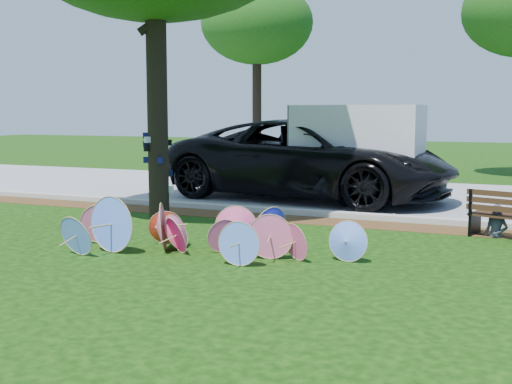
# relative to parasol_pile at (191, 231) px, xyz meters

# --- Properties ---
(ground) EXTENTS (90.00, 90.00, 0.00)m
(ground) POSITION_rel_parasol_pile_xyz_m (0.11, -0.67, -0.38)
(ground) COLOR black
(ground) RESTS_ON ground
(mulch_strip) EXTENTS (90.00, 1.00, 0.01)m
(mulch_strip) POSITION_rel_parasol_pile_xyz_m (0.11, 3.83, -0.37)
(mulch_strip) COLOR #472D16
(mulch_strip) RESTS_ON ground
(curb) EXTENTS (90.00, 0.30, 0.12)m
(curb) POSITION_rel_parasol_pile_xyz_m (0.11, 4.53, -0.32)
(curb) COLOR #B7B5AD
(curb) RESTS_ON ground
(street) EXTENTS (90.00, 8.00, 0.01)m
(street) POSITION_rel_parasol_pile_xyz_m (0.11, 8.68, -0.37)
(street) COLOR gray
(street) RESTS_ON ground
(parasol_pile) EXTENTS (5.11, 2.17, 0.96)m
(parasol_pile) POSITION_rel_parasol_pile_xyz_m (0.00, 0.00, 0.00)
(parasol_pile) COLOR red
(parasol_pile) RESTS_ON ground
(black_van) EXTENTS (8.08, 4.48, 2.14)m
(black_van) POSITION_rel_parasol_pile_xyz_m (-0.31, 7.17, 0.69)
(black_van) COLOR black
(black_van) RESTS_ON ground
(cargo_trailer) EXTENTS (3.18, 2.03, 2.81)m
(cargo_trailer) POSITION_rel_parasol_pile_xyz_m (1.01, 7.17, 1.03)
(cargo_trailer) COLOR silver
(cargo_trailer) RESTS_ON ground
(person_left) EXTENTS (0.51, 0.41, 1.21)m
(person_left) POSITION_rel_parasol_pile_xyz_m (4.60, 3.41, 0.23)
(person_left) COLOR #363A4A
(person_left) RESTS_ON ground
(bg_trees) EXTENTS (20.58, 6.58, 7.40)m
(bg_trees) POSITION_rel_parasol_pile_xyz_m (3.68, 14.21, 5.39)
(bg_trees) COLOR black
(bg_trees) RESTS_ON ground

